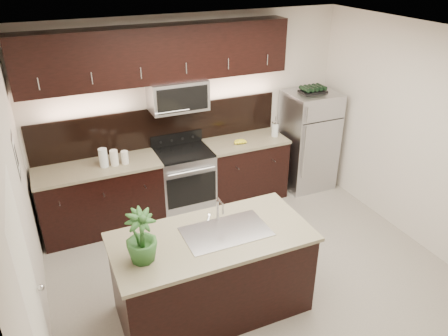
% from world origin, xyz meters
% --- Properties ---
extents(ground, '(4.50, 4.50, 0.00)m').
position_xyz_m(ground, '(0.00, 0.00, 0.00)').
color(ground, gray).
rests_on(ground, ground).
extents(room_walls, '(4.52, 4.02, 2.71)m').
position_xyz_m(room_walls, '(-0.11, -0.04, 1.70)').
color(room_walls, beige).
rests_on(room_walls, ground).
extents(counter_run, '(3.51, 0.65, 0.94)m').
position_xyz_m(counter_run, '(-0.46, 1.69, 0.47)').
color(counter_run, black).
rests_on(counter_run, ground).
extents(upper_fixtures, '(3.49, 0.40, 1.66)m').
position_xyz_m(upper_fixtures, '(-0.43, 1.84, 2.14)').
color(upper_fixtures, black).
rests_on(upper_fixtures, counter_run).
extents(island, '(1.96, 0.96, 0.94)m').
position_xyz_m(island, '(-0.64, -0.30, 0.47)').
color(island, black).
rests_on(island, ground).
extents(sink_faucet, '(0.84, 0.50, 0.28)m').
position_xyz_m(sink_faucet, '(-0.49, -0.29, 0.96)').
color(sink_faucet, silver).
rests_on(sink_faucet, island).
extents(refrigerator, '(0.74, 0.67, 1.54)m').
position_xyz_m(refrigerator, '(1.77, 1.63, 0.77)').
color(refrigerator, '#B2B2B7').
rests_on(refrigerator, ground).
extents(wine_rack, '(0.38, 0.23, 0.09)m').
position_xyz_m(wine_rack, '(1.77, 1.63, 1.58)').
color(wine_rack, black).
rests_on(wine_rack, refrigerator).
extents(plant, '(0.36, 0.36, 0.51)m').
position_xyz_m(plant, '(-1.34, -0.40, 1.19)').
color(plant, '#254F1F').
rests_on(plant, island).
extents(canisters, '(0.37, 0.12, 0.24)m').
position_xyz_m(canisters, '(-1.22, 1.63, 1.05)').
color(canisters, silver).
rests_on(canisters, counter_run).
extents(french_press, '(0.10, 0.10, 0.30)m').
position_xyz_m(french_press, '(1.17, 1.64, 1.05)').
color(french_press, silver).
rests_on(french_press, counter_run).
extents(bananas, '(0.20, 0.16, 0.06)m').
position_xyz_m(bananas, '(0.52, 1.61, 0.97)').
color(bananas, yellow).
rests_on(bananas, counter_run).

